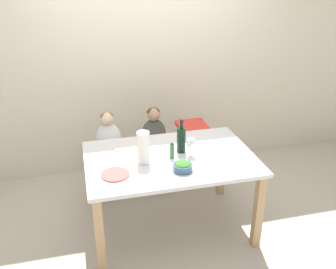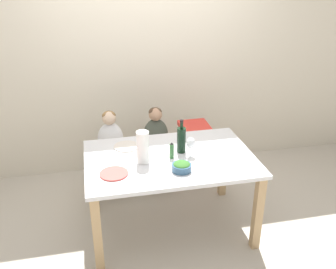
% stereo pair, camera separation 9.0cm
% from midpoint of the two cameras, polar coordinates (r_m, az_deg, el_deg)
% --- Properties ---
extents(ground_plane, '(14.00, 14.00, 0.00)m').
position_cam_midpoint_polar(ground_plane, '(3.65, 0.98, -13.83)').
color(ground_plane, '#BCB2A3').
extents(wall_back, '(10.00, 0.06, 2.70)m').
position_cam_midpoint_polar(wall_back, '(4.22, -2.96, 12.06)').
color(wall_back, beige).
rests_on(wall_back, ground_plane).
extents(dining_table, '(1.45, 0.97, 0.75)m').
position_cam_midpoint_polar(dining_table, '(3.29, 1.06, -4.97)').
color(dining_table, silver).
rests_on(dining_table, ground_plane).
extents(chair_far_left, '(0.36, 0.41, 0.45)m').
position_cam_midpoint_polar(chair_far_left, '(3.99, -7.88, -3.93)').
color(chair_far_left, silver).
rests_on(chair_far_left, ground_plane).
extents(chair_far_center, '(0.36, 0.41, 0.45)m').
position_cam_midpoint_polar(chair_far_center, '(4.05, -1.20, -3.28)').
color(chair_far_center, silver).
rests_on(chair_far_center, ground_plane).
extents(chair_right_highchair, '(0.31, 0.35, 0.70)m').
position_cam_midpoint_polar(chair_right_highchair, '(4.07, 4.70, -0.64)').
color(chair_right_highchair, silver).
rests_on(chair_right_highchair, ground_plane).
extents(person_child_left, '(0.26, 0.17, 0.48)m').
position_cam_midpoint_polar(person_child_left, '(3.86, -8.14, 0.04)').
color(person_child_left, silver).
rests_on(person_child_left, chair_far_left).
extents(person_child_center, '(0.26, 0.17, 0.48)m').
position_cam_midpoint_polar(person_child_center, '(3.91, -1.24, 0.65)').
color(person_child_center, '#3D4238').
rests_on(person_child_center, chair_far_center).
extents(wine_bottle, '(0.08, 0.08, 0.31)m').
position_cam_midpoint_polar(wine_bottle, '(3.27, 2.85, -0.75)').
color(wine_bottle, black).
rests_on(wine_bottle, dining_table).
extents(paper_towel_roll, '(0.11, 0.11, 0.28)m').
position_cam_midpoint_polar(paper_towel_roll, '(3.09, -3.02, -1.96)').
color(paper_towel_roll, white).
rests_on(paper_towel_roll, dining_table).
extents(wine_glass_near, '(0.08, 0.08, 0.17)m').
position_cam_midpoint_polar(wine_glass_near, '(3.21, 4.29, -1.34)').
color(wine_glass_near, white).
rests_on(wine_glass_near, dining_table).
extents(salad_bowl_large, '(0.16, 0.16, 0.08)m').
position_cam_midpoint_polar(salad_bowl_large, '(3.02, 2.96, -4.89)').
color(salad_bowl_large, '#335675').
rests_on(salad_bowl_large, dining_table).
extents(dinner_plate_front_left, '(0.23, 0.23, 0.01)m').
position_cam_midpoint_polar(dinner_plate_front_left, '(3.00, -7.38, -5.93)').
color(dinner_plate_front_left, '#D14C47').
rests_on(dinner_plate_front_left, dining_table).
extents(dinner_plate_back_left, '(0.23, 0.23, 0.01)m').
position_cam_midpoint_polar(dinner_plate_back_left, '(3.42, -5.61, -1.83)').
color(dinner_plate_back_left, silver).
rests_on(dinner_plate_back_left, dining_table).
extents(condiment_bottle_hot_sauce, '(0.04, 0.04, 0.15)m').
position_cam_midpoint_polar(condiment_bottle_hot_sauce, '(3.19, 1.38, -2.46)').
color(condiment_bottle_hot_sauce, '#336633').
rests_on(condiment_bottle_hot_sauce, dining_table).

